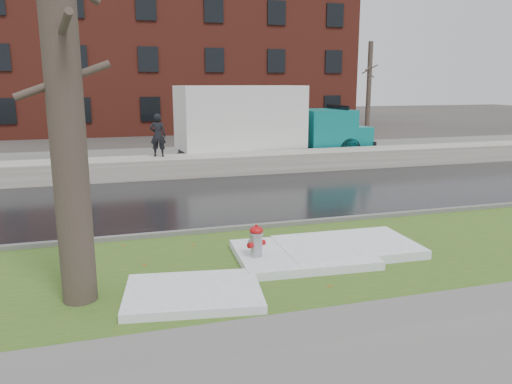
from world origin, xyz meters
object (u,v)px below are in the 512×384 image
object	(u,v)px
fire_hydrant	(256,243)
tree	(64,85)
box_truck	(264,123)
worker	(158,135)

from	to	relation	value
fire_hydrant	tree	bearing A→B (deg)	172.97
fire_hydrant	tree	xyz separation A→B (m)	(-3.20, -0.73, 2.98)
box_truck	worker	size ratio (longest dim) A/B	6.32
fire_hydrant	tree	world-z (taller)	tree
tree	box_truck	distance (m)	14.86
worker	fire_hydrant	bearing A→B (deg)	108.04
tree	worker	distance (m)	11.45
tree	worker	size ratio (longest dim) A/B	4.17
worker	tree	bearing A→B (deg)	91.38
fire_hydrant	worker	xyz separation A→B (m)	(-0.74, 10.30, 1.10)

